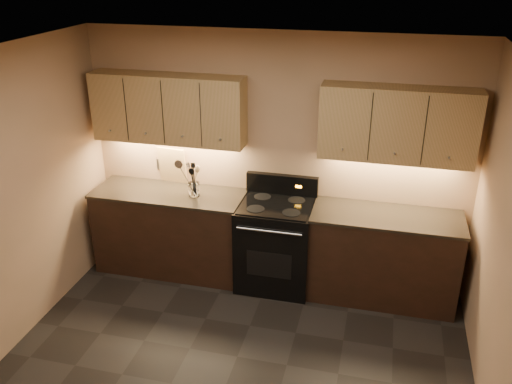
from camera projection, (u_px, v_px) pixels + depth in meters
ceiling at (212, 72)px, 3.32m from camera, size 4.00×4.00×0.00m
wall_back at (276, 159)px, 5.63m from camera, size 4.00×0.04×2.60m
counter_left at (171, 231)px, 5.94m from camera, size 1.62×0.62×0.93m
counter_right at (383, 256)px, 5.44m from camera, size 1.46×0.62×0.93m
stove at (276, 243)px, 5.66m from camera, size 0.76×0.68×1.14m
upper_cab_left at (168, 109)px, 5.53m from camera, size 1.60×0.30×0.70m
upper_cab_right at (397, 124)px, 5.03m from camera, size 1.44×0.30×0.70m
outlet_plate at (160, 164)px, 5.98m from camera, size 0.08×0.01×0.12m
utensil_crock at (194, 190)px, 5.65m from camera, size 0.13×0.13×0.15m
cutting_board at (172, 165)px, 5.92m from camera, size 0.33×0.10×0.41m
wooden_spoon at (192, 181)px, 5.61m from camera, size 0.11×0.13×0.31m
black_spoon at (194, 178)px, 5.62m from camera, size 0.09×0.18×0.34m
black_turner at (195, 180)px, 5.58m from camera, size 0.13×0.16×0.36m
steel_spatula at (196, 178)px, 5.60m from camera, size 0.21×0.14×0.37m
steel_skimmer at (195, 178)px, 5.57m from camera, size 0.27×0.12×0.39m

